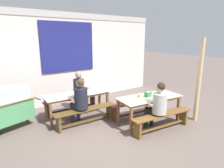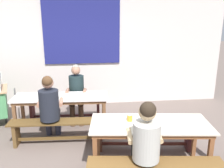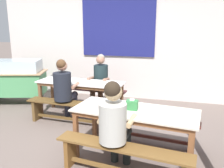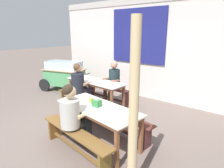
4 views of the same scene
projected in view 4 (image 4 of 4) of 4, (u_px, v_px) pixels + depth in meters
The scene contains 16 objects.
ground_plane at pixel (86, 124), 4.55m from camera, with size 40.00×40.00×0.00m, color #6A5B54.
backdrop_wall at pixel (145, 47), 6.10m from camera, with size 6.96×0.23×3.09m.
dining_table_far at pixel (95, 83), 5.55m from camera, with size 1.87×0.69×0.74m.
dining_table_near at pixel (98, 111), 3.64m from camera, with size 1.81×0.93×0.74m.
bench_far_back at pixel (108, 92), 6.02m from camera, with size 1.71×0.36×0.45m.
bench_far_front at pixel (82, 100), 5.27m from camera, with size 1.75×0.38×0.45m.
bench_near_back at pixel (117, 120), 4.09m from camera, with size 1.78×0.46×0.45m.
bench_near_front at pixel (75, 138), 3.38m from camera, with size 1.77×0.48×0.45m.
food_cart at pixel (64, 74), 6.97m from camera, with size 1.87×1.17×1.07m.
person_center_facing at pixel (113, 80), 5.70m from camera, with size 0.44×0.53×1.27m.
person_left_back_turned at pixel (80, 84), 5.29m from camera, with size 0.46×0.60×1.28m.
person_near_front at pixel (73, 113), 3.40m from camera, with size 0.48×0.57×1.26m.
tissue_box at pixel (97, 103), 3.64m from camera, with size 0.16×0.12×0.15m.
condiment_jar at pixel (91, 100), 3.85m from camera, with size 0.08×0.08×0.11m.
soup_bowl at pixel (92, 80), 5.50m from camera, with size 0.16×0.16×0.05m, color silver.
wooden_support_post at pixel (133, 116), 2.30m from camera, with size 0.12×0.12×2.28m, color tan.
Camera 4 is at (3.06, -2.85, 2.11)m, focal length 31.22 mm.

